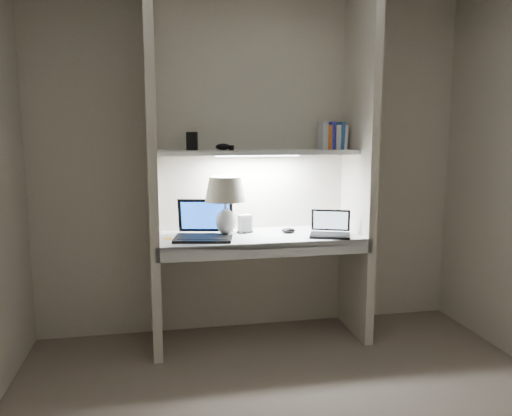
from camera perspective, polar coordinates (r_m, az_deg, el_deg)
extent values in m
cube|color=beige|center=(3.74, -0.35, 4.97)|extent=(3.20, 0.01, 2.50)
cube|color=beige|center=(3.41, -11.68, 4.43)|extent=(0.06, 0.55, 2.50)
cube|color=beige|center=(3.69, 11.71, 4.74)|extent=(0.06, 0.55, 2.50)
cube|color=white|center=(3.54, 0.48, -3.40)|extent=(1.40, 0.55, 0.04)
cube|color=silver|center=(3.30, 1.38, -4.83)|extent=(1.46, 0.03, 0.10)
cube|color=silver|center=(3.56, 0.18, 6.40)|extent=(1.40, 0.36, 0.03)
cube|color=white|center=(3.56, 0.18, 6.04)|extent=(0.60, 0.04, 0.02)
cylinder|color=white|center=(3.50, -3.48, -3.07)|extent=(0.10, 0.10, 0.02)
ellipsoid|color=white|center=(3.48, -3.49, -1.54)|extent=(0.14, 0.14, 0.18)
cylinder|color=white|center=(3.47, -3.51, 0.16)|extent=(0.02, 0.02, 0.08)
sphere|color=#FFD899|center=(3.46, -3.52, 1.40)|extent=(0.04, 0.04, 0.04)
cube|color=black|center=(3.41, -6.04, -3.44)|extent=(0.43, 0.34, 0.02)
cube|color=black|center=(3.40, -6.05, -3.29)|extent=(0.36, 0.25, 0.00)
cube|color=black|center=(3.54, -5.79, -0.85)|extent=(0.39, 0.14, 0.24)
cube|color=blue|center=(3.54, -5.80, -0.87)|extent=(0.34, 0.12, 0.20)
cube|color=black|center=(3.51, 8.45, -3.12)|extent=(0.32, 0.27, 0.02)
cube|color=black|center=(3.51, 8.45, -2.97)|extent=(0.26, 0.21, 0.00)
cube|color=black|center=(3.61, 8.53, -1.38)|extent=(0.28, 0.15, 0.16)
cube|color=silver|center=(3.61, 8.52, -1.40)|extent=(0.24, 0.12, 0.13)
cube|color=silver|center=(3.62, -1.27, -1.79)|extent=(0.10, 0.08, 0.13)
ellipsoid|color=black|center=(3.61, 3.73, -2.59)|extent=(0.11, 0.07, 0.04)
torus|color=black|center=(3.63, -1.15, -2.68)|extent=(0.12, 0.12, 0.01)
cube|color=gold|center=(3.46, -9.95, -3.46)|extent=(0.10, 0.10, 0.00)
cube|color=white|center=(3.78, 9.93, 7.98)|extent=(0.03, 0.13, 0.18)
cube|color=#23548C|center=(3.77, 9.57, 8.15)|extent=(0.04, 0.13, 0.20)
cube|color=silver|center=(3.76, 9.09, 7.99)|extent=(0.04, 0.13, 0.18)
cube|color=#292AB4|center=(3.75, 8.51, 8.17)|extent=(0.02, 0.13, 0.20)
cube|color=#CE661D|center=(3.74, 8.13, 8.01)|extent=(0.03, 0.13, 0.18)
cube|color=silver|center=(3.73, 7.65, 8.19)|extent=(0.04, 0.13, 0.20)
cube|color=black|center=(3.56, -7.32, 7.59)|extent=(0.08, 0.07, 0.13)
ellipsoid|color=black|center=(3.51, -3.78, 6.99)|extent=(0.13, 0.11, 0.05)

